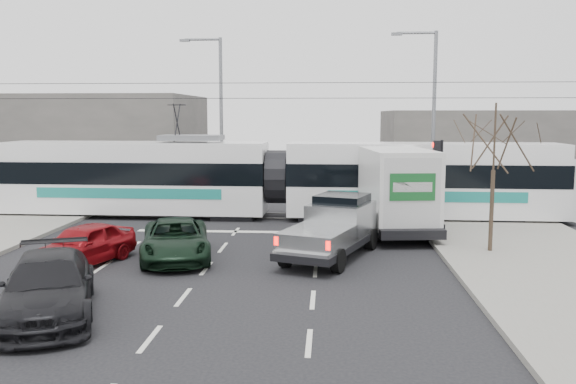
# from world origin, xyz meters

# --- Properties ---
(ground) EXTENTS (120.00, 120.00, 0.00)m
(ground) POSITION_xyz_m (0.00, 0.00, 0.00)
(ground) COLOR black
(ground) RESTS_ON ground
(sidewalk_right) EXTENTS (6.00, 60.00, 0.15)m
(sidewalk_right) POSITION_xyz_m (9.00, 0.00, 0.07)
(sidewalk_right) COLOR gray
(sidewalk_right) RESTS_ON ground
(rails) EXTENTS (60.00, 1.60, 0.03)m
(rails) POSITION_xyz_m (0.00, 10.00, 0.01)
(rails) COLOR #33302D
(rails) RESTS_ON ground
(building_left) EXTENTS (14.00, 10.00, 6.00)m
(building_left) POSITION_xyz_m (-14.00, 22.00, 3.00)
(building_left) COLOR slate
(building_left) RESTS_ON ground
(building_right) EXTENTS (12.00, 10.00, 5.00)m
(building_right) POSITION_xyz_m (12.00, 24.00, 2.50)
(building_right) COLOR slate
(building_right) RESTS_ON ground
(bare_tree) EXTENTS (2.40, 2.40, 5.00)m
(bare_tree) POSITION_xyz_m (7.60, 2.50, 3.79)
(bare_tree) COLOR #47382B
(bare_tree) RESTS_ON ground
(traffic_signal) EXTENTS (0.44, 0.44, 3.60)m
(traffic_signal) POSITION_xyz_m (6.47, 6.50, 2.74)
(traffic_signal) COLOR black
(traffic_signal) RESTS_ON ground
(street_lamp_near) EXTENTS (2.38, 0.25, 9.00)m
(street_lamp_near) POSITION_xyz_m (7.31, 14.00, 5.11)
(street_lamp_near) COLOR slate
(street_lamp_near) RESTS_ON ground
(street_lamp_far) EXTENTS (2.38, 0.25, 9.00)m
(street_lamp_far) POSITION_xyz_m (-4.19, 16.00, 5.11)
(street_lamp_far) COLOR slate
(street_lamp_far) RESTS_ON ground
(catenary) EXTENTS (60.00, 0.20, 7.00)m
(catenary) POSITION_xyz_m (0.00, 10.00, 3.88)
(catenary) COLOR black
(catenary) RESTS_ON ground
(tram) EXTENTS (25.47, 2.98, 5.19)m
(tram) POSITION_xyz_m (-0.33, 9.43, 1.84)
(tram) COLOR white
(tram) RESTS_ON ground
(silver_pickup) EXTENTS (3.67, 5.83, 2.01)m
(silver_pickup) POSITION_xyz_m (2.31, 2.03, 1.00)
(silver_pickup) COLOR black
(silver_pickup) RESTS_ON ground
(box_truck) EXTENTS (3.11, 7.05, 3.41)m
(box_truck) POSITION_xyz_m (4.72, 6.29, 1.69)
(box_truck) COLOR black
(box_truck) RESTS_ON ground
(navy_pickup) EXTENTS (2.08, 4.61, 1.89)m
(navy_pickup) POSITION_xyz_m (5.47, 7.29, 0.93)
(navy_pickup) COLOR black
(navy_pickup) RESTS_ON ground
(green_car) EXTENTS (3.22, 5.05, 1.30)m
(green_car) POSITION_xyz_m (-2.95, 1.18, 0.65)
(green_car) COLOR black
(green_car) RESTS_ON ground
(red_car) EXTENTS (2.77, 4.19, 1.32)m
(red_car) POSITION_xyz_m (-5.68, 0.19, 0.66)
(red_car) COLOR maroon
(red_car) RESTS_ON ground
(dark_car) EXTENTS (3.67, 5.40, 1.45)m
(dark_car) POSITION_xyz_m (-4.52, -4.70, 0.73)
(dark_car) COLOR black
(dark_car) RESTS_ON ground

